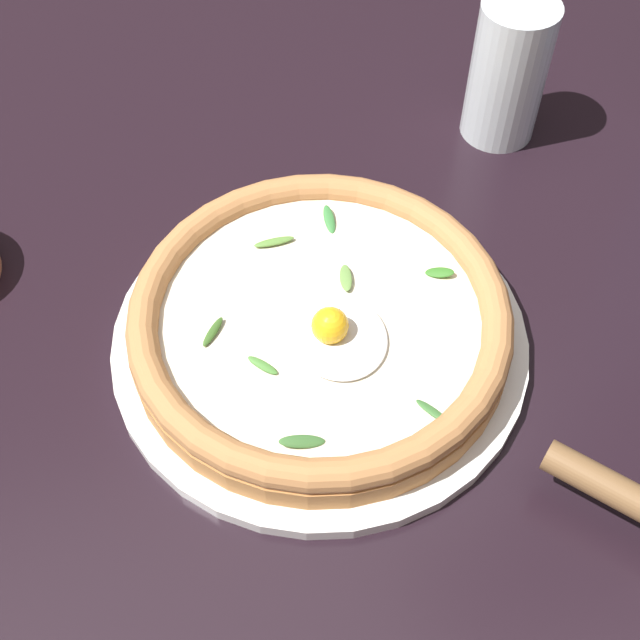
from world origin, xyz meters
name	(u,v)px	position (x,y,z in m)	size (l,w,h in m)	color
ground_plane	(344,296)	(0.00, 0.00, -0.01)	(2.40, 2.40, 0.03)	black
pizza_plate	(320,340)	(0.05, -0.04, 0.01)	(0.32, 0.32, 0.01)	white
pizza	(320,320)	(0.05, -0.04, 0.03)	(0.29, 0.29, 0.05)	#C07D41
drinking_glass	(506,81)	(-0.13, 0.20, 0.06)	(0.07, 0.07, 0.13)	silver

